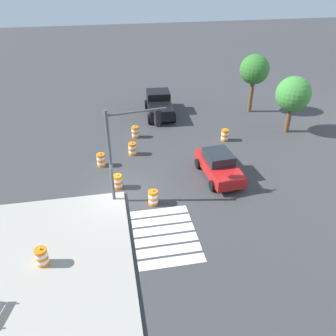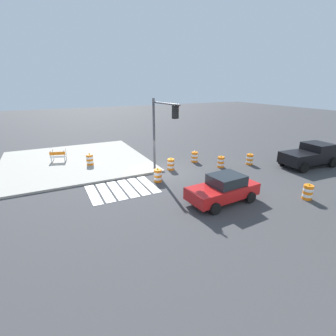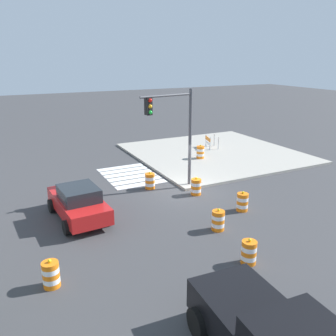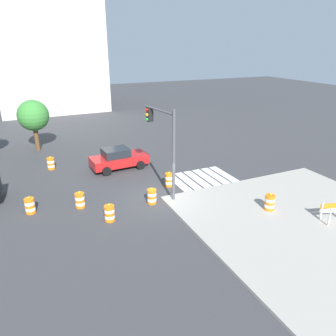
# 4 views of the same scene
# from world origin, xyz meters

# --- Properties ---
(ground_plane) EXTENTS (120.00, 120.00, 0.00)m
(ground_plane) POSITION_xyz_m (0.00, 0.00, 0.00)
(ground_plane) COLOR #38383A
(sidewalk_corner) EXTENTS (12.00, 12.00, 0.15)m
(sidewalk_corner) POSITION_xyz_m (6.00, -6.00, 0.07)
(sidewalk_corner) COLOR #9E998E
(sidewalk_corner) RESTS_ON ground
(crosswalk_stripes) EXTENTS (4.35, 3.20, 0.02)m
(crosswalk_stripes) POSITION_xyz_m (4.00, 1.80, 0.01)
(crosswalk_stripes) COLOR silver
(crosswalk_stripes) RESTS_ON ground
(sports_car) EXTENTS (4.42, 2.37, 1.63)m
(sports_car) POSITION_xyz_m (-0.84, 6.18, 0.81)
(sports_car) COLOR red
(sports_car) RESTS_ON ground
(traffic_barrel_near_corner) EXTENTS (0.56, 0.56, 1.02)m
(traffic_barrel_near_corner) POSITION_xyz_m (-5.61, 8.21, 0.45)
(traffic_barrel_near_corner) COLOR orange
(traffic_barrel_near_corner) RESTS_ON ground
(traffic_barrel_crosswalk_end) EXTENTS (0.56, 0.56, 1.02)m
(traffic_barrel_crosswalk_end) POSITION_xyz_m (-4.72, 1.00, 0.45)
(traffic_barrel_crosswalk_end) COLOR orange
(traffic_barrel_crosswalk_end) RESTS_ON ground
(traffic_barrel_median_near) EXTENTS (0.56, 0.56, 1.02)m
(traffic_barrel_median_near) POSITION_xyz_m (-7.43, 1.50, 0.45)
(traffic_barrel_median_near) COLOR orange
(traffic_barrel_median_near) RESTS_ON ground
(traffic_barrel_median_far) EXTENTS (0.56, 0.56, 1.02)m
(traffic_barrel_median_far) POSITION_xyz_m (1.31, 1.60, 0.45)
(traffic_barrel_median_far) COLOR orange
(traffic_barrel_median_far) RESTS_ON ground
(traffic_barrel_far_curb) EXTENTS (0.56, 0.56, 1.02)m
(traffic_barrel_far_curb) POSITION_xyz_m (-0.69, -0.29, 0.45)
(traffic_barrel_far_curb) COLOR orange
(traffic_barrel_far_curb) RESTS_ON ground
(traffic_barrel_lane_center) EXTENTS (0.56, 0.56, 1.02)m
(traffic_barrel_lane_center) POSITION_xyz_m (-3.55, -1.23, 0.45)
(traffic_barrel_lane_center) COLOR orange
(traffic_barrel_lane_center) RESTS_ON ground
(traffic_barrel_on_sidewalk) EXTENTS (0.56, 0.56, 1.02)m
(traffic_barrel_on_sidewalk) POSITION_xyz_m (5.01, -4.07, 0.60)
(traffic_barrel_on_sidewalk) COLOR orange
(traffic_barrel_on_sidewalk) RESTS_ON sidewalk_corner
(construction_barricade) EXTENTS (1.40, 1.09, 1.00)m
(construction_barricade) POSITION_xyz_m (7.31, -6.36, 0.72)
(construction_barricade) COLOR silver
(construction_barricade) RESTS_ON sidewalk_corner
(traffic_light_pole) EXTENTS (0.76, 3.27, 5.50)m
(traffic_light_pole) POSITION_xyz_m (0.43, 0.52, 3.91)
(traffic_light_pole) COLOR #4C4C51
(traffic_light_pole) RESTS_ON sidewalk_corner
(street_tree_streetside_near) EXTENTS (2.68, 2.68, 4.51)m
(street_tree_streetside_near) POSITION_xyz_m (-6.18, 13.65, 3.13)
(street_tree_streetside_near) COLOR brown
(street_tree_streetside_near) RESTS_ON ground
(office_building_far) EXTENTS (14.22, 10.31, 27.75)m
(office_building_far) POSITION_xyz_m (-2.51, 33.03, 13.88)
(office_building_far) COLOR beige
(office_building_far) RESTS_ON ground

